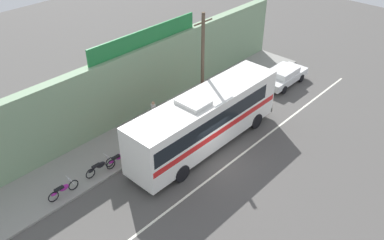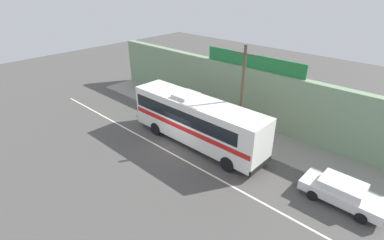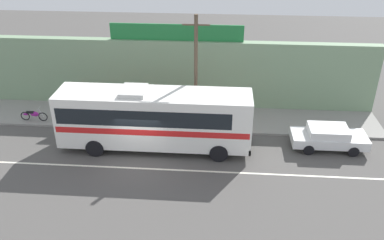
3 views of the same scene
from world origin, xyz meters
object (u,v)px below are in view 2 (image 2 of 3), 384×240
at_px(intercity_bus, 196,119).
at_px(utility_pole, 242,95).
at_px(motorcycle_blue, 150,99).
at_px(parked_car, 342,192).
at_px(motorcycle_red, 175,109).
at_px(motorcycle_orange, 167,105).
at_px(motorcycle_black, 187,113).
at_px(pedestrian_near_shop, 215,115).
at_px(pedestrian_far_left, 223,112).

bearing_deg(intercity_bus, utility_pole, 44.36).
bearing_deg(motorcycle_blue, parked_car, -5.23).
bearing_deg(motorcycle_red, motorcycle_orange, 170.63).
xyz_separation_m(utility_pole, motorcycle_orange, (-8.33, 0.32, -3.36)).
relative_size(motorcycle_red, motorcycle_blue, 1.02).
xyz_separation_m(motorcycle_black, motorcycle_red, (-1.34, -0.19, 0.00)).
relative_size(parked_car, motorcycle_black, 2.39).
xyz_separation_m(parked_car, pedestrian_near_shop, (-10.86, 2.22, 0.39)).
distance_m(motorcycle_black, pedestrian_far_left, 3.31).
distance_m(utility_pole, pedestrian_near_shop, 4.09).
height_order(motorcycle_red, motorcycle_blue, same).
bearing_deg(pedestrian_far_left, motorcycle_black, -153.90).
bearing_deg(parked_car, pedestrian_near_shop, 168.44).
distance_m(motorcycle_black, pedestrian_near_shop, 2.97).
height_order(motorcycle_orange, pedestrian_near_shop, pedestrian_near_shop).
bearing_deg(motorcycle_black, parked_car, -7.45).
bearing_deg(pedestrian_far_left, utility_pole, -31.61).
height_order(motorcycle_black, motorcycle_blue, same).
bearing_deg(motorcycle_red, pedestrian_far_left, 20.83).
bearing_deg(motorcycle_red, utility_pole, -0.98).
bearing_deg(utility_pole, pedestrian_near_shop, 165.71).
relative_size(parked_car, pedestrian_far_left, 2.60).
relative_size(utility_pole, motorcycle_black, 3.99).
xyz_separation_m(utility_pole, motorcycle_red, (-7.12, 0.12, -3.36)).
xyz_separation_m(motorcycle_blue, pedestrian_near_shop, (7.89, 0.50, 0.56)).
relative_size(motorcycle_blue, motorcycle_orange, 0.93).
height_order(motorcycle_blue, pedestrian_far_left, pedestrian_far_left).
distance_m(intercity_bus, pedestrian_far_left, 4.15).
xyz_separation_m(motorcycle_orange, pedestrian_near_shop, (5.45, 0.41, 0.56)).
xyz_separation_m(intercity_bus, parked_car, (10.29, 0.77, -1.33)).
bearing_deg(motorcycle_red, pedestrian_near_shop, 8.25).
bearing_deg(utility_pole, motorcycle_orange, 177.78).
bearing_deg(motorcycle_orange, parked_car, -6.33).
xyz_separation_m(intercity_bus, pedestrian_far_left, (-0.53, 4.00, -0.95)).
bearing_deg(pedestrian_near_shop, intercity_bus, -79.04).
relative_size(utility_pole, motorcycle_orange, 3.72).
height_order(motorcycle_orange, pedestrian_far_left, pedestrian_far_left).
bearing_deg(pedestrian_near_shop, motorcycle_blue, -176.34).
xyz_separation_m(utility_pole, motorcycle_black, (-5.78, 0.31, -3.36)).
relative_size(intercity_bus, parked_car, 2.54).
distance_m(intercity_bus, parked_car, 10.40).
bearing_deg(motorcycle_black, pedestrian_near_shop, 8.35).
height_order(intercity_bus, motorcycle_black, intercity_bus).
xyz_separation_m(intercity_bus, motorcycle_orange, (-6.02, 2.58, -1.50)).
height_order(intercity_bus, motorcycle_red, intercity_bus).
bearing_deg(motorcycle_black, motorcycle_blue, -179.08).
distance_m(utility_pole, motorcycle_red, 7.87).
xyz_separation_m(intercity_bus, motorcycle_black, (-3.47, 2.57, -1.50)).
distance_m(motorcycle_orange, pedestrian_near_shop, 5.49).
xyz_separation_m(utility_pole, pedestrian_near_shop, (-2.89, 0.73, -2.80)).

